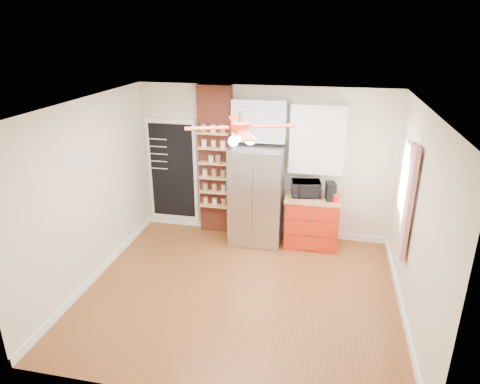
% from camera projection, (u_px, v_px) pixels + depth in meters
% --- Properties ---
extents(floor, '(4.50, 4.50, 0.00)m').
position_uv_depth(floor, '(240.00, 291.00, 6.24)').
color(floor, brown).
rests_on(floor, ground).
extents(ceiling, '(4.50, 4.50, 0.00)m').
position_uv_depth(ceiling, '(240.00, 105.00, 5.26)').
color(ceiling, white).
rests_on(ceiling, wall_back).
extents(wall_back, '(4.50, 0.02, 2.70)m').
position_uv_depth(wall_back, '(263.00, 163.00, 7.57)').
color(wall_back, beige).
rests_on(wall_back, floor).
extents(wall_front, '(4.50, 0.02, 2.70)m').
position_uv_depth(wall_front, '(196.00, 290.00, 3.92)').
color(wall_front, beige).
rests_on(wall_front, floor).
extents(wall_left, '(0.02, 4.00, 2.70)m').
position_uv_depth(wall_left, '(88.00, 194.00, 6.18)').
color(wall_left, beige).
rests_on(wall_left, floor).
extents(wall_right, '(0.02, 4.00, 2.70)m').
position_uv_depth(wall_right, '(417.00, 221.00, 5.32)').
color(wall_right, beige).
rests_on(wall_right, floor).
extents(chalkboard, '(0.95, 0.05, 1.95)m').
position_uv_depth(chalkboard, '(173.00, 171.00, 7.96)').
color(chalkboard, white).
rests_on(chalkboard, wall_back).
extents(brick_pillar, '(0.60, 0.16, 2.70)m').
position_uv_depth(brick_pillar, '(216.00, 161.00, 7.66)').
color(brick_pillar, brown).
rests_on(brick_pillar, floor).
extents(fridge, '(0.90, 0.70, 1.75)m').
position_uv_depth(fridge, '(257.00, 195.00, 7.42)').
color(fridge, '#A5A5A9').
rests_on(fridge, floor).
extents(upper_glass_cabinet, '(0.90, 0.35, 0.70)m').
position_uv_depth(upper_glass_cabinet, '(260.00, 120.00, 7.14)').
color(upper_glass_cabinet, white).
rests_on(upper_glass_cabinet, wall_back).
extents(red_cabinet, '(0.94, 0.64, 0.90)m').
position_uv_depth(red_cabinet, '(312.00, 221.00, 7.43)').
color(red_cabinet, '#B8230F').
rests_on(red_cabinet, floor).
extents(upper_shelf_unit, '(0.90, 0.30, 1.15)m').
position_uv_depth(upper_shelf_unit, '(317.00, 139.00, 7.07)').
color(upper_shelf_unit, white).
rests_on(upper_shelf_unit, wall_back).
extents(window, '(0.04, 0.75, 1.05)m').
position_uv_depth(window, '(407.00, 182.00, 6.07)').
color(window, white).
rests_on(window, wall_right).
extents(curtain, '(0.06, 0.40, 1.55)m').
position_uv_depth(curtain, '(408.00, 202.00, 5.61)').
color(curtain, '#AE171E').
rests_on(curtain, wall_right).
extents(ceiling_fan, '(1.40, 1.40, 0.44)m').
position_uv_depth(ceiling_fan, '(240.00, 128.00, 5.36)').
color(ceiling_fan, silver).
rests_on(ceiling_fan, ceiling).
extents(toaster_oven, '(0.53, 0.40, 0.27)m').
position_uv_depth(toaster_oven, '(306.00, 189.00, 7.27)').
color(toaster_oven, black).
rests_on(toaster_oven, red_cabinet).
extents(coffee_maker, '(0.19, 0.25, 0.30)m').
position_uv_depth(coffee_maker, '(331.00, 191.00, 7.10)').
color(coffee_maker, black).
rests_on(coffee_maker, red_cabinet).
extents(canister_left, '(0.11, 0.11, 0.12)m').
position_uv_depth(canister_left, '(336.00, 198.00, 7.04)').
color(canister_left, red).
rests_on(canister_left, red_cabinet).
extents(canister_right, '(0.12, 0.12, 0.15)m').
position_uv_depth(canister_right, '(336.00, 193.00, 7.23)').
color(canister_right, red).
rests_on(canister_right, red_cabinet).
extents(pantry_jar_oats, '(0.11, 0.11, 0.13)m').
position_uv_depth(pantry_jar_oats, '(211.00, 159.00, 7.49)').
color(pantry_jar_oats, beige).
rests_on(pantry_jar_oats, brick_pillar).
extents(pantry_jar_beans, '(0.13, 0.13, 0.14)m').
position_uv_depth(pantry_jar_beans, '(218.00, 159.00, 7.48)').
color(pantry_jar_beans, brown).
rests_on(pantry_jar_beans, brick_pillar).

